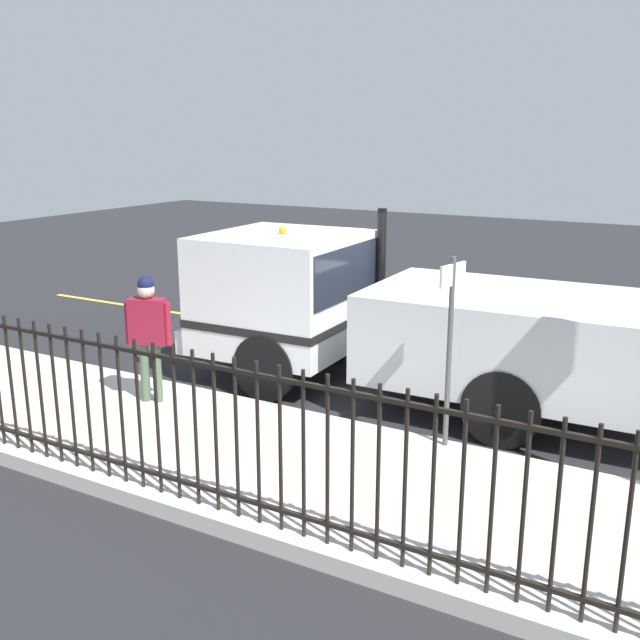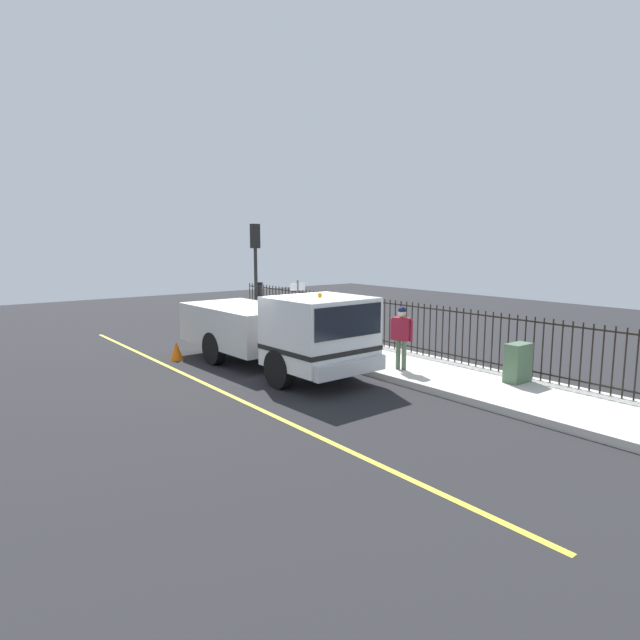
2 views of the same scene
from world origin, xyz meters
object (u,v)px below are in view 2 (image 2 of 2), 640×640
(traffic_light_near, at_px, (255,257))
(street_sign, at_px, (298,306))
(work_truck, at_px, (281,328))
(utility_cabinet, at_px, (518,363))
(worker_standing, at_px, (402,331))
(traffic_cone, at_px, (177,351))

(traffic_light_near, height_order, street_sign, traffic_light_near)
(street_sign, bearing_deg, traffic_light_near, 86.89)
(work_truck, relative_size, utility_cabinet, 7.29)
(worker_standing, xyz_separation_m, utility_cabinet, (1.31, -2.64, -0.57))
(work_truck, bearing_deg, worker_standing, 131.90)
(work_truck, xyz_separation_m, traffic_light_near, (1.83, 4.30, 1.80))
(work_truck, distance_m, utility_cabinet, 6.19)
(street_sign, bearing_deg, traffic_cone, 153.92)
(work_truck, height_order, traffic_light_near, traffic_light_near)
(work_truck, bearing_deg, street_sign, -139.00)
(worker_standing, height_order, traffic_cone, worker_standing)
(worker_standing, relative_size, traffic_light_near, 0.42)
(work_truck, bearing_deg, utility_cabinet, 123.87)
(work_truck, relative_size, street_sign, 3.17)
(utility_cabinet, bearing_deg, work_truck, 125.39)
(utility_cabinet, distance_m, traffic_cone, 9.77)
(work_truck, distance_m, traffic_light_near, 5.01)
(worker_standing, xyz_separation_m, traffic_cone, (-3.96, 5.58, -0.93))
(work_truck, height_order, street_sign, work_truck)
(worker_standing, distance_m, street_sign, 3.98)
(traffic_light_near, distance_m, traffic_cone, 4.60)
(worker_standing, bearing_deg, street_sign, -12.06)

